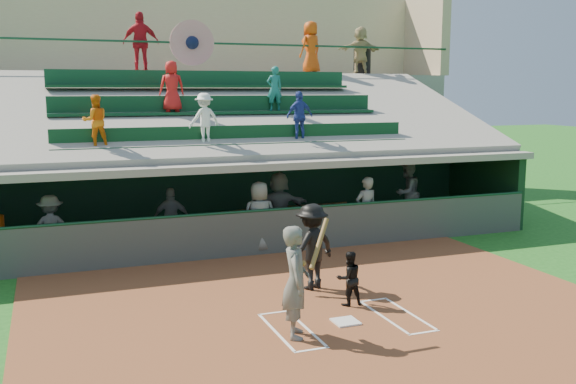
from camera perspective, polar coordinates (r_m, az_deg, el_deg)
name	(u,v)px	position (r m, az deg, el deg)	size (l,w,h in m)	color
ground	(346,323)	(11.52, 5.14, -11.56)	(100.00, 100.00, 0.00)	#1A5818
dirt_slab	(334,314)	(11.94, 4.08, -10.74)	(11.00, 9.00, 0.02)	brown
home_plate	(346,322)	(11.51, 5.14, -11.40)	(0.43, 0.43, 0.03)	white
batters_box_chalk	(346,322)	(11.52, 5.14, -11.46)	(2.65, 1.85, 0.01)	white
dugout_floor	(238,239)	(17.58, -4.48, -4.20)	(16.00, 3.50, 0.04)	gray
concourse_slab	(185,138)	(23.73, -9.12, 4.75)	(20.00, 3.00, 4.60)	gray
grandstand	(204,146)	(20.83, -7.47, 4.08)	(20.40, 10.40, 7.80)	#464B46
batter_at_plate	(296,281)	(10.58, 0.70, -7.94)	(0.94, 0.81, 1.95)	#51534F
catcher	(349,278)	(12.25, 5.44, -7.64)	(0.51, 0.39, 1.04)	black
home_umpire	(312,246)	(13.09, 2.12, -4.86)	(1.14, 0.65, 1.76)	black
dugout_bench	(234,220)	(18.72, -4.80, -2.54)	(16.68, 0.50, 0.50)	#915D34
dugout_player_a	(51,228)	(16.06, -20.31, -3.05)	(1.03, 0.59, 1.59)	#585B56
dugout_player_b	(172,219)	(16.47, -10.30, -2.35)	(0.93, 0.39, 1.58)	#5A5D57
dugout_player_c	(260,217)	(15.98, -2.55, -2.21)	(0.87, 0.56, 1.77)	#5C5F59
dugout_player_d	(279,206)	(17.15, -0.83, -1.29)	(1.72, 0.55, 1.85)	#60635E
dugout_player_e	(366,209)	(17.12, 6.95, -1.55)	(0.64, 0.42, 1.75)	#5F625C
dugout_player_f	(407,193)	(19.50, 10.52, -0.06)	(0.94, 0.73, 1.93)	#5F625C
trash_bin	(362,62)	(25.20, 6.61, 11.40)	(0.66, 0.66, 0.98)	black
concourse_staff_a	(141,42)	(22.17, -12.95, 12.84)	(1.16, 0.48, 1.97)	red
concourse_staff_b	(311,48)	(23.69, 2.03, 12.69)	(0.92, 0.60, 1.88)	#C6430B
concourse_staff_c	(360,51)	(24.59, 6.44, 12.37)	(1.63, 0.52, 1.76)	tan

